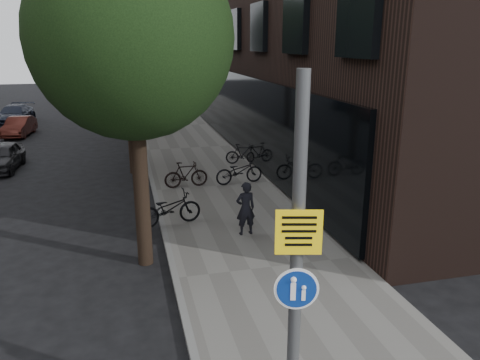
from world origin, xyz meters
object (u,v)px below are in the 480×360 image
object	(u,v)px
pedestrian	(246,208)
parked_bike_facade_near	(239,171)
signpost	(296,268)
parked_car_near	(2,157)

from	to	relation	value
pedestrian	parked_bike_facade_near	size ratio (longest dim) A/B	0.82
pedestrian	parked_bike_facade_near	bearing A→B (deg)	-107.49
signpost	parked_bike_facade_near	xyz separation A→B (m)	(2.10, 11.40, -1.96)
parked_bike_facade_near	signpost	bearing A→B (deg)	162.48
signpost	pedestrian	xyz separation A→B (m)	(1.12, 6.70, -1.69)
parked_bike_facade_near	parked_car_near	distance (m)	10.29
parked_car_near	signpost	bearing A→B (deg)	-63.77
signpost	parked_bike_facade_near	world-z (taller)	signpost
pedestrian	parked_car_near	bearing A→B (deg)	-54.91
parked_bike_facade_near	parked_car_near	xyz separation A→B (m)	(-9.13, 4.75, -0.03)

